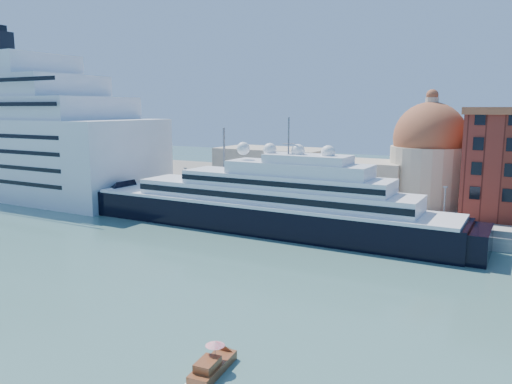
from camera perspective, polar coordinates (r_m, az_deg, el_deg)
The scene contains 9 objects.
ground at distance 82.94m, azimuth -4.27°, elevation -8.03°, with size 400.00×400.00×0.00m, color #3A655D.
quay at distance 111.60m, azimuth 5.37°, elevation -2.78°, with size 180.00×10.00×2.50m, color gray.
land at distance 149.46m, azimuth 11.73°, elevation 0.12°, with size 260.00×72.00×2.00m, color slate.
quay_fence at distance 107.20m, azimuth 4.41°, elevation -2.26°, with size 180.00×0.10×1.20m, color slate.
superyacht at distance 104.42m, azimuth -0.65°, elevation -1.66°, with size 91.08×12.63×27.22m.
service_barge at distance 127.99m, azimuth -15.81°, elevation -1.74°, with size 11.88×6.90×2.54m.
water_taxi at distance 50.67m, azimuth -5.05°, elevation -19.15°, with size 2.85×6.64×3.06m.
church at distance 129.89m, azimuth 12.26°, elevation 3.11°, with size 66.00×18.00×25.50m.
lamp_posts at distance 114.21m, azimuth -0.74°, elevation 1.93°, with size 120.80×2.40×18.00m.
Camera 1 is at (43.68, -65.90, 25.07)m, focal length 35.00 mm.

